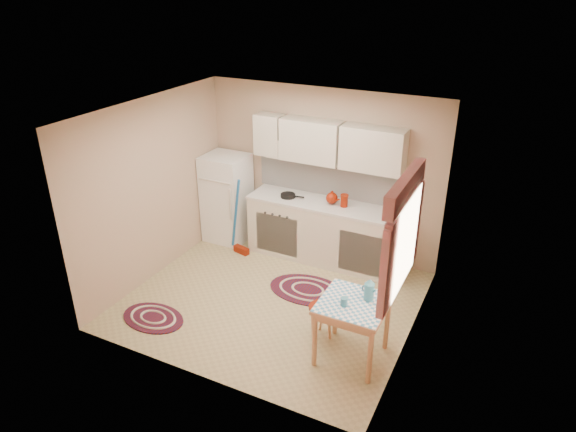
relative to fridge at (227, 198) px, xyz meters
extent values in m
plane|color=tan|center=(1.46, -1.25, -0.70)|extent=(3.60, 3.60, 0.00)
cube|color=silver|center=(1.46, -1.25, 1.80)|extent=(3.60, 3.20, 0.04)
cube|color=tan|center=(1.46, 0.35, 0.55)|extent=(3.60, 0.04, 2.50)
cube|color=tan|center=(1.46, -2.85, 0.55)|extent=(3.60, 0.04, 2.50)
cube|color=tan|center=(-0.34, -1.25, 0.55)|extent=(0.04, 3.20, 2.50)
cube|color=tan|center=(3.26, -1.25, 0.55)|extent=(0.04, 3.20, 2.50)
cube|color=white|center=(1.58, 0.34, 0.50)|extent=(2.25, 0.03, 0.55)
cube|color=beige|center=(1.58, 0.19, 1.07)|extent=(2.25, 0.33, 0.60)
cube|color=white|center=(3.24, -1.80, 0.85)|extent=(0.04, 0.85, 0.95)
cube|color=white|center=(0.00, 0.00, 0.00)|extent=(0.65, 0.60, 1.40)
cube|color=beige|center=(1.63, 0.05, -0.26)|extent=(2.25, 0.60, 0.88)
cube|color=silver|center=(1.63, 0.05, 0.20)|extent=(2.27, 0.62, 0.04)
cylinder|color=black|center=(1.07, 0.00, 0.24)|extent=(0.24, 0.24, 0.05)
cylinder|color=maroon|center=(1.93, 0.05, 0.30)|extent=(0.14, 0.14, 0.16)
cube|color=tan|center=(2.76, -1.84, -0.34)|extent=(0.72, 0.72, 0.72)
cylinder|color=maroon|center=(2.33, -1.65, -0.49)|extent=(0.38, 0.38, 0.42)
cylinder|color=teal|center=(2.69, -1.94, 0.07)|extent=(0.08, 0.08, 0.10)
camera|label=1|loc=(4.14, -6.23, 3.20)|focal=32.00mm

